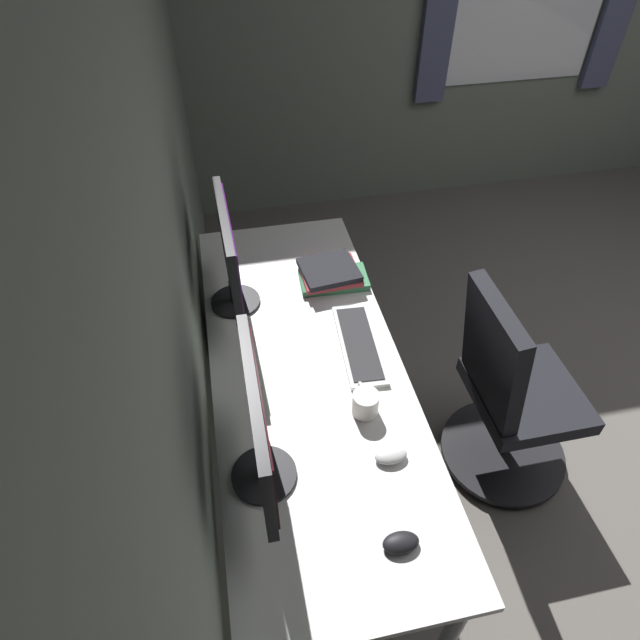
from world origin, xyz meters
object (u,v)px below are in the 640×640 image
at_px(keyboard_main, 359,344).
at_px(mouse_spare, 391,455).
at_px(mouse_main, 401,543).
at_px(coffee_mug, 365,403).
at_px(monitor_primary, 229,254).
at_px(office_chair, 509,398).
at_px(monitor_secondary, 259,428).
at_px(book_stack_near, 331,274).
at_px(drawer_pedestal, 286,354).

relative_size(keyboard_main, mouse_spare, 4.11).
bearing_deg(mouse_main, coffee_mug, -2.65).
relative_size(monitor_primary, office_chair, 0.54).
distance_m(monitor_secondary, keyboard_main, 0.67).
height_order(book_stack_near, office_chair, office_chair).
relative_size(monitor_secondary, coffee_mug, 4.01).
relative_size(mouse_spare, book_stack_near, 0.35).
relative_size(mouse_spare, coffee_mug, 0.80).
bearing_deg(office_chair, keyboard_main, 75.32).
distance_m(drawer_pedestal, monitor_primary, 0.66).
distance_m(drawer_pedestal, coffee_mug, 0.81).
distance_m(keyboard_main, coffee_mug, 0.30).
distance_m(monitor_primary, keyboard_main, 0.60).
distance_m(mouse_main, office_chair, 0.96).
relative_size(drawer_pedestal, monitor_primary, 1.32).
bearing_deg(book_stack_near, keyboard_main, -176.81).
distance_m(drawer_pedestal, office_chair, 1.00).
distance_m(keyboard_main, mouse_main, 0.76).
bearing_deg(drawer_pedestal, coffee_mug, -164.68).
bearing_deg(monitor_secondary, coffee_mug, -64.26).
relative_size(drawer_pedestal, mouse_main, 6.68).
bearing_deg(monitor_primary, coffee_mug, -149.61).
relative_size(mouse_main, office_chair, 0.11).
distance_m(monitor_primary, office_chair, 1.26).
relative_size(drawer_pedestal, monitor_secondary, 1.34).
height_order(monitor_secondary, mouse_main, monitor_secondary).
height_order(mouse_main, book_stack_near, book_stack_near).
bearing_deg(drawer_pedestal, monitor_secondary, 167.80).
xyz_separation_m(drawer_pedestal, monitor_primary, (-0.02, 0.19, 0.63)).
relative_size(monitor_secondary, mouse_spare, 4.99).
xyz_separation_m(mouse_main, office_chair, (0.60, -0.68, -0.29)).
height_order(mouse_main, mouse_spare, same).
xyz_separation_m(drawer_pedestal, mouse_spare, (-0.85, -0.21, 0.40)).
bearing_deg(mouse_main, monitor_secondary, 49.54).
xyz_separation_m(monitor_primary, monitor_secondary, (-0.81, -0.01, 0.00)).
height_order(drawer_pedestal, monitor_secondary, monitor_secondary).
relative_size(monitor_primary, mouse_spare, 5.05).
xyz_separation_m(monitor_primary, coffee_mug, (-0.64, -0.37, -0.20)).
bearing_deg(mouse_spare, mouse_main, 168.69).
xyz_separation_m(book_stack_near, office_chair, (-0.55, -0.63, -0.31)).
height_order(monitor_primary, coffee_mug, monitor_primary).
xyz_separation_m(mouse_main, book_stack_near, (1.15, -0.06, 0.02)).
distance_m(keyboard_main, mouse_spare, 0.49).
bearing_deg(keyboard_main, monitor_primary, 51.76).
xyz_separation_m(keyboard_main, mouse_spare, (-0.49, 0.03, 0.01)).
xyz_separation_m(mouse_main, coffee_mug, (0.46, -0.02, 0.03)).
xyz_separation_m(monitor_secondary, coffee_mug, (0.17, -0.36, -0.21)).
bearing_deg(book_stack_near, mouse_main, 177.12).
relative_size(monitor_primary, keyboard_main, 1.23).
height_order(monitor_primary, office_chair, monitor_primary).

